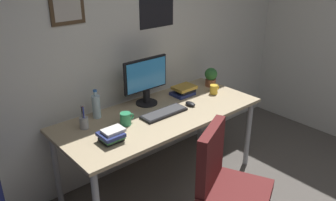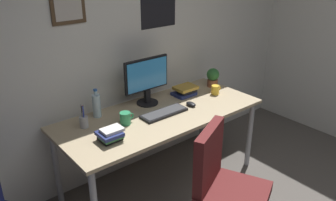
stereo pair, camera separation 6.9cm
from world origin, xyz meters
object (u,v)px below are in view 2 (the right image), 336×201
Objects in this scene: monitor at (147,79)px; computer_mouse at (191,104)px; coffee_mug_near at (125,118)px; pen_cup at (84,121)px; book_stack_left at (185,91)px; keyboard at (164,113)px; water_bottle at (97,105)px; coffee_mug_far at (215,90)px; book_stack_right at (111,135)px; office_chair at (223,185)px; potted_plant at (213,77)px.

monitor is 0.46m from computer_mouse.
pen_cup is (-0.29, 0.16, 0.00)m from coffee_mug_near.
pen_cup is (-0.95, 0.24, 0.04)m from computer_mouse.
keyboard is at bearing -154.33° from book_stack_left.
keyboard is 1.70× the size of water_bottle.
coffee_mug_far is at bearing 2.92° from keyboard.
book_stack_right is (-0.59, -0.10, 0.04)m from keyboard.
office_chair is at bearing -118.35° from book_stack_left.
water_bottle is (-0.35, 1.15, 0.32)m from office_chair.
office_chair is at bearing -132.40° from potted_plant.
potted_plant reaches higher than coffee_mug_far.
coffee_mug_far is at bearing -128.51° from potted_plant.
book_stack_left is at bearing -10.15° from monitor.
coffee_mug_near is 1.18m from potted_plant.
office_chair reaches higher than book_stack_right.
potted_plant is at bearing -5.52° from monitor.
book_stack_left is (0.43, 0.21, 0.03)m from keyboard.
coffee_mug_near is (0.11, -0.27, -0.05)m from water_bottle.
office_chair reaches higher than coffee_mug_far.
coffee_mug_far is at bearing -20.74° from monitor.
water_bottle is 1.08× the size of book_stack_left.
coffee_mug_far is (0.68, 0.03, 0.03)m from keyboard.
computer_mouse is (0.30, -0.02, 0.01)m from keyboard.
coffee_mug_near is 0.69× the size of book_stack_right.
computer_mouse is (0.42, 0.80, 0.23)m from office_chair.
computer_mouse is at bearing -120.53° from book_stack_left.
monitor is 2.36× the size of potted_plant.
water_bottle is 1.29m from potted_plant.
coffee_mug_near is at bearing -169.17° from book_stack_left.
potted_plant is at bearing -0.61° from pen_cup.
book_stack_right reaches higher than book_stack_left.
book_stack_left is (-0.38, 0.00, -0.06)m from potted_plant.
monitor reaches higher than book_stack_left.
potted_plant is 1.44m from book_stack_right.
book_stack_right is at bearing -173.99° from coffee_mug_far.
monitor reaches higher than keyboard.
book_stack_right is at bearing -174.87° from computer_mouse.
book_stack_left is (0.91, -0.12, -0.06)m from water_bottle.
office_chair is 1.20m from pen_cup.
monitor is at bearing 5.15° from pen_cup.
water_bottle reaches higher than book_stack_left.
book_stack_left is (1.08, -0.01, -0.01)m from pen_cup.
keyboard is 0.60m from book_stack_right.
pen_cup reaches higher than book_stack_left.
computer_mouse is 0.95× the size of coffee_mug_far.
keyboard is 0.48m from book_stack_left.
book_stack_left is at bearing 16.71° from book_stack_right.
book_stack_right is (-1.41, -0.31, -0.06)m from potted_plant.
monitor reaches higher than book_stack_right.
water_bottle is 0.92m from book_stack_left.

